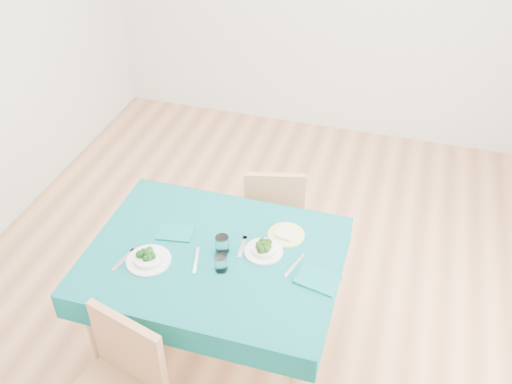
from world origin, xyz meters
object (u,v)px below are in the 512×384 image
(side_plate, at_px, (286,235))
(bowl_near, at_px, (148,256))
(table, at_px, (216,302))
(chair_far, at_px, (275,206))
(bowl_far, at_px, (264,248))

(side_plate, bearing_deg, bowl_near, -147.77)
(table, xyz_separation_m, side_plate, (0.33, 0.25, 0.38))
(table, xyz_separation_m, chair_far, (0.12, 0.83, 0.09))
(chair_far, relative_size, bowl_near, 4.00)
(table, bearing_deg, side_plate, 37.23)
(side_plate, bearing_deg, table, -142.77)
(chair_far, bearing_deg, side_plate, 96.59)
(table, relative_size, side_plate, 6.55)
(table, xyz_separation_m, bowl_far, (0.25, 0.09, 0.41))
(chair_far, relative_size, bowl_far, 4.53)
(bowl_near, relative_size, bowl_far, 1.13)
(bowl_near, bearing_deg, bowl_far, 23.26)
(bowl_near, distance_m, bowl_far, 0.60)
(chair_far, xyz_separation_m, bowl_far, (0.13, -0.74, 0.32))
(table, height_order, bowl_far, bowl_far)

